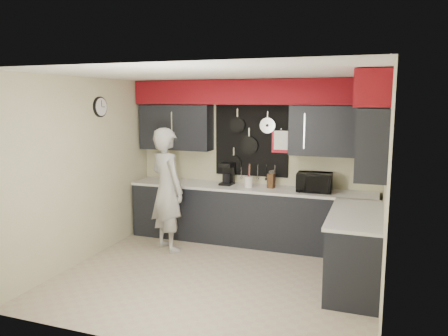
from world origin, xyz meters
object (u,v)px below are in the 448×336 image
at_px(utensil_crock, 248,182).
at_px(coffee_maker, 227,173).
at_px(knife_block, 271,181).
at_px(microwave, 314,182).
at_px(person, 167,190).

height_order(utensil_crock, coffee_maker, coffee_maker).
xyz_separation_m(knife_block, utensil_crock, (-0.35, -0.06, -0.03)).
bearing_deg(knife_block, coffee_maker, -172.69).
height_order(microwave, utensil_crock, microwave).
bearing_deg(microwave, utensil_crock, 179.02).
bearing_deg(person, coffee_maker, -100.54).
height_order(microwave, person, person).
xyz_separation_m(microwave, coffee_maker, (-1.41, 0.08, 0.04)).
distance_m(knife_block, coffee_maker, 0.74).
distance_m(utensil_crock, coffee_maker, 0.41).
relative_size(utensil_crock, person, 0.09).
bearing_deg(utensil_crock, microwave, 1.27).
xyz_separation_m(microwave, knife_block, (-0.67, 0.04, -0.03)).
relative_size(microwave, person, 0.27).
distance_m(coffee_maker, person, 1.06).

